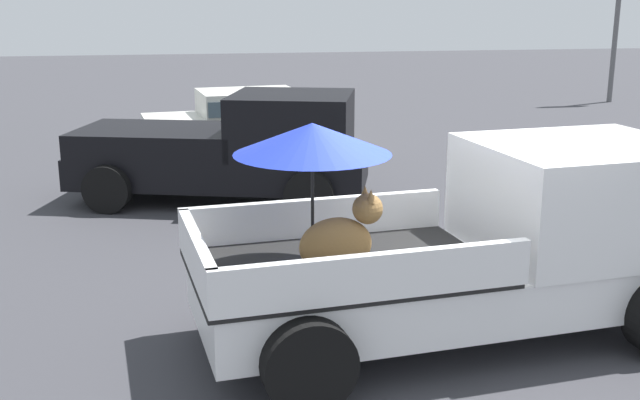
{
  "coord_description": "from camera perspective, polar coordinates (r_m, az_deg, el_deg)",
  "views": [
    {
      "loc": [
        -2.58,
        -6.86,
        3.32
      ],
      "look_at": [
        -1.07,
        1.41,
        1.1
      ],
      "focal_mm": 43.48,
      "sensor_mm": 36.0,
      "label": 1
    }
  ],
  "objects": [
    {
      "name": "pickup_truck_main",
      "position": [
        7.86,
        12.38,
        -2.84
      ],
      "size": [
        5.22,
        2.69,
        2.23
      ],
      "rotation": [
        0.0,
        0.0,
        0.11
      ],
      "color": "black",
      "rests_on": "ground"
    },
    {
      "name": "parked_sedan_near",
      "position": [
        17.12,
        -5.46,
        6.08
      ],
      "size": [
        4.48,
        2.38,
        1.33
      ],
      "rotation": [
        0.0,
        0.0,
        3.26
      ],
      "color": "black",
      "rests_on": "ground"
    },
    {
      "name": "ground_plane",
      "position": [
        8.04,
        9.47,
        -9.79
      ],
      "size": [
        80.0,
        80.0,
        0.0
      ],
      "primitive_type": "plane",
      "color": "#38383D"
    },
    {
      "name": "pickup_truck_red",
      "position": [
        12.85,
        -6.44,
        3.74
      ],
      "size": [
        5.12,
        3.22,
        1.8
      ],
      "rotation": [
        0.0,
        0.0,
        -0.3
      ],
      "color": "black",
      "rests_on": "ground"
    }
  ]
}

